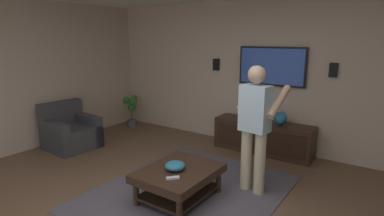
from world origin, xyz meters
The scene contains 13 objects.
wall_back_tv centered at (3.06, 0.00, 1.31)m, with size 0.10×7.22×2.62m, color #BCA893.
area_rug centered at (0.79, 0.24, 0.01)m, with size 2.61×2.16×0.01m, color #514C56.
armchair centered at (0.97, 3.00, 0.28)m, with size 0.85×0.86×0.82m.
coffee_table centered at (0.59, 0.24, 0.30)m, with size 1.00×0.80×0.40m.
media_console centered at (2.72, 0.03, 0.28)m, with size 0.45×1.70×0.55m.
tv centered at (2.96, 0.03, 1.48)m, with size 0.05×1.18×0.66m.
person_standing centered at (1.31, -0.41, 0.93)m, with size 0.58×0.59×1.64m.
potted_plant_short centered at (2.59, 3.09, 0.43)m, with size 0.29×0.27×0.72m.
bowl centered at (0.54, 0.26, 0.45)m, with size 0.24×0.24×0.11m, color teal.
remote_white centered at (0.33, 0.13, 0.41)m, with size 0.15×0.04×0.02m, color white.
vase_round centered at (2.72, -0.26, 0.66)m, with size 0.22×0.22×0.22m, color teal.
wall_speaker_left centered at (2.98, -0.96, 1.47)m, with size 0.06×0.12×0.22m, color black.
wall_speaker_right centered at (2.98, 1.14, 1.46)m, with size 0.06×0.12×0.22m, color black.
Camera 1 is at (-2.23, -1.91, 1.96)m, focal length 29.17 mm.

